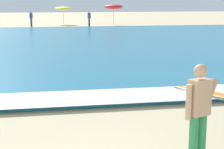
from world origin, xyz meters
The scene contains 7 objects.
sea centered at (0.00, 19.04, 0.07)m, with size 120.00×28.00×0.14m, color teal.
surf_foam centered at (0.00, 5.64, 0.15)m, with size 120.00×1.61×0.01m, color white.
surfer_with_board centered at (2.25, 1.50, 1.03)m, with size 1.31×2.38×1.73m.
beach_umbrella_2 centered at (1.74, 38.89, 1.77)m, with size 1.91×1.91×1.98m.
beach_umbrella_3 centered at (7.19, 37.06, 1.97)m, with size 2.07×2.08×2.27m.
beachgoer_near_row_left centered at (4.26, 35.36, 0.84)m, with size 0.32×0.20×1.58m.
beachgoer_near_row_mid centered at (-1.73, 35.73, 0.84)m, with size 0.32×0.20×1.58m.
Camera 1 is at (-0.41, -4.14, 2.74)m, focal length 59.99 mm.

